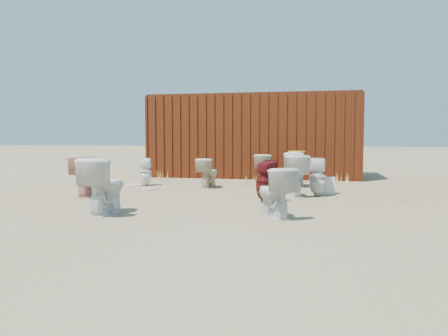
% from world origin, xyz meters
% --- Properties ---
extents(ground, '(100.00, 100.00, 0.00)m').
position_xyz_m(ground, '(0.00, 0.00, 0.00)').
color(ground, brown).
rests_on(ground, ground).
extents(shipping_container, '(6.00, 2.40, 2.40)m').
position_xyz_m(shipping_container, '(0.00, 5.20, 1.20)').
color(shipping_container, '#47170B').
rests_on(shipping_container, ground).
extents(toilet_front_a, '(0.49, 0.85, 0.86)m').
position_xyz_m(toilet_front_a, '(-1.34, -1.87, 0.43)').
color(toilet_front_a, white).
rests_on(toilet_front_a, ground).
extents(toilet_front_pink, '(0.59, 0.87, 0.82)m').
position_xyz_m(toilet_front_pink, '(-2.63, -0.08, 0.41)').
color(toilet_front_pink, '#DD9380').
rests_on(toilet_front_pink, ground).
extents(toilet_front_c, '(0.78, 0.93, 0.82)m').
position_xyz_m(toilet_front_c, '(1.31, 0.74, 0.41)').
color(toilet_front_c, silver).
rests_on(toilet_front_c, ground).
extents(toilet_front_maroon, '(0.47, 0.47, 0.75)m').
position_xyz_m(toilet_front_maroon, '(0.92, -0.17, 0.38)').
color(toilet_front_maroon, '#5C0F13').
rests_on(toilet_front_maroon, ground).
extents(toilet_front_e, '(0.72, 0.83, 0.74)m').
position_xyz_m(toilet_front_e, '(1.22, -1.66, 0.37)').
color(toilet_front_e, silver).
rests_on(toilet_front_e, ground).
extents(toilet_back_a, '(0.38, 0.39, 0.66)m').
position_xyz_m(toilet_back_a, '(-2.21, 1.93, 0.33)').
color(toilet_back_a, white).
rests_on(toilet_back_a, ground).
extents(toilet_back_beige_left, '(0.47, 0.72, 0.69)m').
position_xyz_m(toilet_back_beige_left, '(-0.64, 1.87, 0.34)').
color(toilet_back_beige_left, beige).
rests_on(toilet_back_beige_left, ground).
extents(toilet_back_beige_right, '(0.48, 0.77, 0.76)m').
position_xyz_m(toilet_back_beige_right, '(0.58, 2.79, 0.38)').
color(toilet_back_beige_right, '#C2B28E').
rests_on(toilet_back_beige_right, ground).
extents(toilet_back_yellowlid, '(0.58, 0.86, 0.81)m').
position_xyz_m(toilet_back_yellowlid, '(1.36, 2.51, 0.41)').
color(toilet_back_yellowlid, silver).
rests_on(toilet_back_yellowlid, ground).
extents(toilet_back_e, '(0.36, 0.37, 0.76)m').
position_xyz_m(toilet_back_e, '(1.85, 0.85, 0.38)').
color(toilet_back_e, silver).
rests_on(toilet_back_e, ground).
extents(yellow_lid, '(0.41, 0.52, 0.02)m').
position_xyz_m(yellow_lid, '(1.36, 2.51, 0.83)').
color(yellow_lid, gold).
rests_on(yellow_lid, toilet_back_yellowlid).
extents(loose_tank, '(0.51, 0.24, 0.35)m').
position_xyz_m(loose_tank, '(1.94, 1.25, 0.17)').
color(loose_tank, silver).
rests_on(loose_tank, ground).
extents(loose_lid_near, '(0.41, 0.52, 0.02)m').
position_xyz_m(loose_lid_near, '(-1.83, 1.25, 0.01)').
color(loose_lid_near, tan).
rests_on(loose_lid_near, ground).
extents(loose_lid_far, '(0.56, 0.59, 0.02)m').
position_xyz_m(loose_lid_far, '(-2.51, 1.94, 0.01)').
color(loose_lid_far, beige).
rests_on(loose_lid_far, ground).
extents(weed_clump_a, '(0.36, 0.36, 0.32)m').
position_xyz_m(weed_clump_a, '(-2.18, 3.07, 0.16)').
color(weed_clump_a, tan).
rests_on(weed_clump_a, ground).
extents(weed_clump_b, '(0.32, 0.32, 0.24)m').
position_xyz_m(weed_clump_b, '(0.30, 2.33, 0.12)').
color(weed_clump_b, tan).
rests_on(weed_clump_b, ground).
extents(weed_clump_c, '(0.36, 0.36, 0.29)m').
position_xyz_m(weed_clump_c, '(2.45, 2.94, 0.15)').
color(weed_clump_c, tan).
rests_on(weed_clump_c, ground).
extents(weed_clump_d, '(0.30, 0.30, 0.24)m').
position_xyz_m(weed_clump_d, '(-1.04, 3.50, 0.12)').
color(weed_clump_d, tan).
rests_on(weed_clump_d, ground).
extents(weed_clump_e, '(0.34, 0.34, 0.26)m').
position_xyz_m(weed_clump_e, '(1.21, 3.50, 0.13)').
color(weed_clump_e, tan).
rests_on(weed_clump_e, ground).
extents(weed_clump_f, '(0.28, 0.28, 0.23)m').
position_xyz_m(weed_clump_f, '(3.22, 0.30, 0.11)').
color(weed_clump_f, tan).
rests_on(weed_clump_f, ground).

